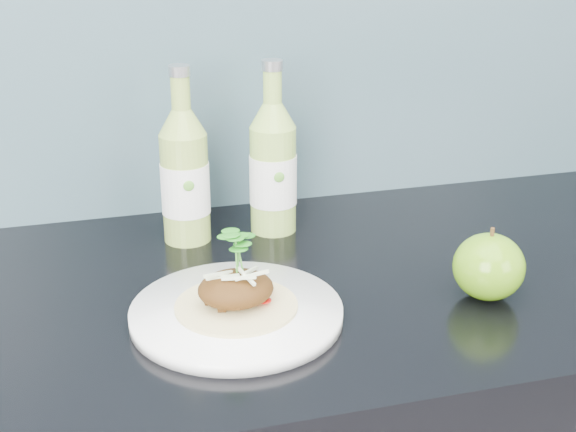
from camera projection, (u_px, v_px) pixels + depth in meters
name	position (u px, v px, depth m)	size (l,w,h in m)	color
dinner_plate	(236.00, 313.00, 0.95)	(0.29, 0.29, 0.02)	white
pork_taco	(236.00, 286.00, 0.93)	(0.15, 0.15, 0.10)	tan
green_apple	(489.00, 267.00, 0.99)	(0.09, 0.09, 0.09)	#4E880E
cider_bottle_left	(185.00, 176.00, 1.13)	(0.08, 0.08, 0.25)	#8FB049
cider_bottle_right	(273.00, 168.00, 1.17)	(0.08, 0.08, 0.25)	#95BE4F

